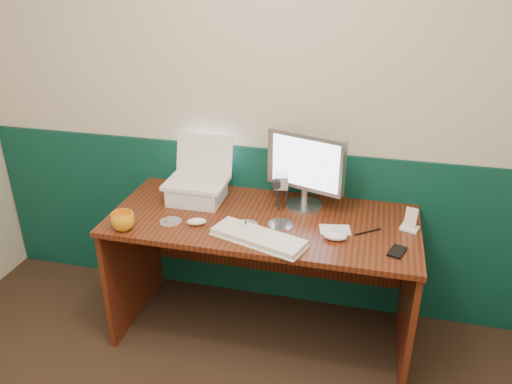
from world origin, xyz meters
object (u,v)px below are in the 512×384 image
(laptop, at_px, (195,161))
(mug, at_px, (123,221))
(keyboard, at_px, (258,238))
(monitor, at_px, (306,171))
(desk, at_px, (262,278))
(camcorder, at_px, (281,192))

(laptop, height_order, mug, laptop)
(keyboard, bearing_deg, monitor, 86.40)
(keyboard, xyz_separation_m, mug, (-0.68, -0.05, 0.03))
(monitor, height_order, keyboard, monitor)
(laptop, distance_m, keyboard, 0.59)
(mug, bearing_deg, monitor, 28.42)
(desk, distance_m, mug, 0.82)
(laptop, height_order, camcorder, laptop)
(camcorder, bearing_deg, monitor, 8.21)
(camcorder, bearing_deg, mug, -161.60)
(laptop, xyz_separation_m, monitor, (0.59, 0.06, -0.02))
(laptop, distance_m, camcorder, 0.49)
(monitor, xyz_separation_m, camcorder, (-0.12, -0.04, -0.12))
(desk, height_order, monitor, monitor)
(laptop, xyz_separation_m, keyboard, (0.43, -0.34, -0.22))
(desk, height_order, camcorder, camcorder)
(monitor, relative_size, mug, 3.69)
(keyboard, bearing_deg, camcorder, 101.86)
(camcorder, bearing_deg, laptop, 170.89)
(desk, distance_m, keyboard, 0.45)
(laptop, xyz_separation_m, camcorder, (0.47, 0.02, -0.14))
(keyboard, height_order, camcorder, camcorder)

